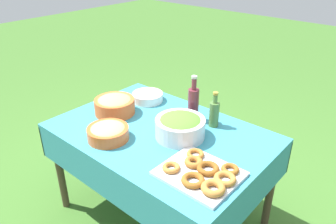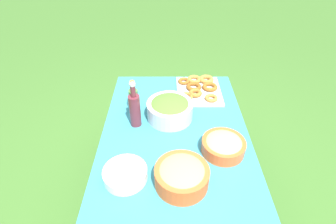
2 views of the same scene
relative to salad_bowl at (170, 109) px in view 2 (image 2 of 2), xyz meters
The scene contains 9 objects.
ground_plane 0.78m from the salad_bowl, 14.25° to the left, with size 14.00×14.00×0.00m, color #3D6B28.
picnic_table 0.21m from the salad_bowl, 14.25° to the left, with size 1.32×0.91×0.70m.
salad_bowl is the anchor object (origin of this frame).
pasta_bowl 0.43m from the salad_bowl, 44.46° to the left, with size 0.25×0.25×0.09m.
donut_platter 0.40m from the salad_bowl, 145.48° to the left, with size 0.40×0.33×0.05m.
plate_stack 0.55m from the salad_bowl, 24.97° to the right, with size 0.23×0.23×0.06m.
olive_oil_bottle 0.25m from the salad_bowl, 108.24° to the right, with size 0.06×0.06×0.23m.
wine_bottle 0.23m from the salad_bowl, 72.59° to the right, with size 0.07×0.07×0.31m.
bread_bowl 0.53m from the salad_bowl, ahead, with size 0.27×0.27×0.12m.
Camera 2 is at (1.22, -0.05, 1.80)m, focal length 28.00 mm.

